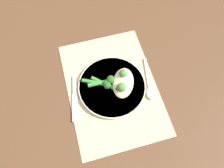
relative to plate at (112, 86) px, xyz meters
name	(u,v)px	position (x,y,z in m)	size (l,w,h in m)	color
ground_plane	(112,88)	(0.00, 0.00, -0.01)	(3.00, 3.00, 0.00)	brown
placemat	(112,88)	(0.00, 0.00, -0.01)	(0.47, 0.33, 0.00)	#C6B289
plate	(112,86)	(0.00, 0.00, 0.00)	(0.25, 0.25, 0.01)	silver
chicken_fillet	(123,83)	(-0.01, -0.04, 0.02)	(0.14, 0.12, 0.03)	beige
pesto_dollop_primary	(122,87)	(-0.03, -0.03, 0.04)	(0.03, 0.03, 0.03)	#477F38
pesto_dollop_secondary	(123,73)	(0.02, -0.05, 0.04)	(0.03, 0.03, 0.03)	#477F38
broccoli_stalk_rear	(113,88)	(-0.02, 0.00, 0.02)	(0.10, 0.10, 0.03)	#3D8E38
broccoli_stalk_left	(108,81)	(0.02, 0.01, 0.02)	(0.04, 0.10, 0.03)	#3D8E38
broccoli_stalk_front	(103,84)	(0.01, 0.03, 0.02)	(0.07, 0.10, 0.03)	#3D8E38
knife	(75,97)	(0.00, 0.14, -0.01)	(0.18, 0.05, 0.01)	silver
spoon	(150,88)	(-0.04, -0.13, 0.00)	(0.18, 0.06, 0.01)	silver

